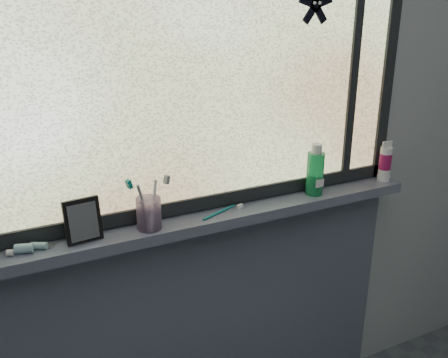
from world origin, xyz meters
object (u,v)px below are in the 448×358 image
at_px(vanity_mirror, 83,221).
at_px(toothbrush_cup, 149,213).
at_px(mouthwash_bottle, 315,169).
at_px(cream_tube, 385,160).

relative_size(vanity_mirror, toothbrush_cup, 1.31).
height_order(vanity_mirror, mouthwash_bottle, mouthwash_bottle).
distance_m(toothbrush_cup, mouthwash_bottle, 0.68).
bearing_deg(toothbrush_cup, mouthwash_bottle, 0.69).
bearing_deg(mouthwash_bottle, toothbrush_cup, -179.31).
height_order(toothbrush_cup, mouthwash_bottle, mouthwash_bottle).
bearing_deg(vanity_mirror, cream_tube, -5.86).
height_order(mouthwash_bottle, cream_tube, mouthwash_bottle).
relative_size(toothbrush_cup, mouthwash_bottle, 0.65).
xyz_separation_m(mouthwash_bottle, cream_tube, (0.35, -0.00, -0.01)).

